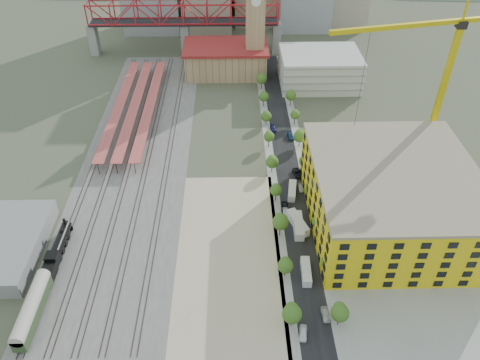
{
  "coord_description": "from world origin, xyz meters",
  "views": [
    {
      "loc": [
        -2.78,
        -120.07,
        94.26
      ],
      "look_at": [
        -0.5,
        -12.2,
        10.0
      ],
      "focal_mm": 35.0,
      "sensor_mm": 36.0,
      "label": 1
    }
  ],
  "objects_px": {
    "clock_tower": "(255,11)",
    "site_trailer_a": "(306,272)",
    "locomotive": "(57,251)",
    "coach": "(32,309)",
    "site_trailer_c": "(298,223)",
    "construction_building": "(391,197)",
    "site_trailer_b": "(298,226)",
    "site_trailer_d": "(292,191)",
    "tower_crane": "(438,68)",
    "car_0": "(303,333)"
  },
  "relations": [
    {
      "from": "locomotive",
      "to": "site_trailer_c",
      "type": "height_order",
      "value": "locomotive"
    },
    {
      "from": "site_trailer_a",
      "to": "locomotive",
      "type": "bearing_deg",
      "value": 176.17
    },
    {
      "from": "site_trailer_a",
      "to": "construction_building",
      "type": "bearing_deg",
      "value": 40.13
    },
    {
      "from": "locomotive",
      "to": "site_trailer_d",
      "type": "distance_m",
      "value": 70.71
    },
    {
      "from": "coach",
      "to": "site_trailer_a",
      "type": "bearing_deg",
      "value": 10.1
    },
    {
      "from": "tower_crane",
      "to": "site_trailer_a",
      "type": "distance_m",
      "value": 72.59
    },
    {
      "from": "site_trailer_b",
      "to": "site_trailer_d",
      "type": "distance_m",
      "value": 16.06
    },
    {
      "from": "locomotive",
      "to": "site_trailer_d",
      "type": "relative_size",
      "value": 2.7
    },
    {
      "from": "site_trailer_c",
      "to": "car_0",
      "type": "xyz_separation_m",
      "value": [
        -3.0,
        -36.09,
        -0.62
      ]
    },
    {
      "from": "locomotive",
      "to": "site_trailer_c",
      "type": "distance_m",
      "value": 66.83
    },
    {
      "from": "coach",
      "to": "site_trailer_c",
      "type": "relative_size",
      "value": 1.95
    },
    {
      "from": "locomotive",
      "to": "coach",
      "type": "distance_m",
      "value": 19.48
    },
    {
      "from": "tower_crane",
      "to": "coach",
      "type": "bearing_deg",
      "value": -151.27
    },
    {
      "from": "locomotive",
      "to": "tower_crane",
      "type": "bearing_deg",
      "value": 20.25
    },
    {
      "from": "coach",
      "to": "site_trailer_c",
      "type": "bearing_deg",
      "value": 24.4
    },
    {
      "from": "tower_crane",
      "to": "site_trailer_c",
      "type": "xyz_separation_m",
      "value": [
        -42.59,
        -29.57,
        -34.09
      ]
    },
    {
      "from": "construction_building",
      "to": "site_trailer_d",
      "type": "xyz_separation_m",
      "value": [
        -26.0,
        13.24,
        -8.22
      ]
    },
    {
      "from": "clock_tower",
      "to": "construction_building",
      "type": "distance_m",
      "value": 107.36
    },
    {
      "from": "site_trailer_d",
      "to": "car_0",
      "type": "height_order",
      "value": "site_trailer_d"
    },
    {
      "from": "site_trailer_c",
      "to": "locomotive",
      "type": "bearing_deg",
      "value": 169.78
    },
    {
      "from": "site_trailer_a",
      "to": "site_trailer_b",
      "type": "xyz_separation_m",
      "value": [
        0.0,
        16.99,
        0.2
      ]
    },
    {
      "from": "tower_crane",
      "to": "site_trailer_b",
      "type": "height_order",
      "value": "tower_crane"
    },
    {
      "from": "locomotive",
      "to": "site_trailer_c",
      "type": "xyz_separation_m",
      "value": [
        66.0,
        10.49,
        -0.82
      ]
    },
    {
      "from": "construction_building",
      "to": "site_trailer_a",
      "type": "distance_m",
      "value": 33.7
    },
    {
      "from": "tower_crane",
      "to": "site_trailer_d",
      "type": "height_order",
      "value": "tower_crane"
    },
    {
      "from": "clock_tower",
      "to": "tower_crane",
      "type": "distance_m",
      "value": 88.29
    },
    {
      "from": "coach",
      "to": "site_trailer_c",
      "type": "xyz_separation_m",
      "value": [
        66.0,
        29.94,
        -1.9
      ]
    },
    {
      "from": "construction_building",
      "to": "tower_crane",
      "type": "height_order",
      "value": "tower_crane"
    },
    {
      "from": "site_trailer_c",
      "to": "construction_building",
      "type": "bearing_deg",
      "value": -15.68
    },
    {
      "from": "tower_crane",
      "to": "site_trailer_b",
      "type": "relative_size",
      "value": 5.63
    },
    {
      "from": "site_trailer_b",
      "to": "site_trailer_c",
      "type": "bearing_deg",
      "value": 91.42
    },
    {
      "from": "locomotive",
      "to": "site_trailer_a",
      "type": "xyz_separation_m",
      "value": [
        66.0,
        -7.7,
        -1.0
      ]
    },
    {
      "from": "construction_building",
      "to": "site_trailer_b",
      "type": "height_order",
      "value": "construction_building"
    },
    {
      "from": "site_trailer_a",
      "to": "site_trailer_c",
      "type": "bearing_deg",
      "value": 92.83
    },
    {
      "from": "site_trailer_c",
      "to": "site_trailer_d",
      "type": "xyz_separation_m",
      "value": [
        0.0,
        14.86,
        -0.18
      ]
    },
    {
      "from": "locomotive",
      "to": "site_trailer_c",
      "type": "relative_size",
      "value": 2.34
    },
    {
      "from": "locomotive",
      "to": "car_0",
      "type": "relative_size",
      "value": 5.33
    },
    {
      "from": "car_0",
      "to": "tower_crane",
      "type": "bearing_deg",
      "value": 64.51
    },
    {
      "from": "tower_crane",
      "to": "site_trailer_b",
      "type": "distance_m",
      "value": 62.62
    },
    {
      "from": "locomotive",
      "to": "site_trailer_b",
      "type": "xyz_separation_m",
      "value": [
        66.0,
        9.29,
        -0.8
      ]
    },
    {
      "from": "locomotive",
      "to": "coach",
      "type": "height_order",
      "value": "coach"
    },
    {
      "from": "site_trailer_a",
      "to": "clock_tower",
      "type": "bearing_deg",
      "value": 96.65
    },
    {
      "from": "locomotive",
      "to": "site_trailer_a",
      "type": "height_order",
      "value": "locomotive"
    },
    {
      "from": "clock_tower",
      "to": "site_trailer_d",
      "type": "height_order",
      "value": "clock_tower"
    },
    {
      "from": "site_trailer_b",
      "to": "clock_tower",
      "type": "bearing_deg",
      "value": 95.87
    },
    {
      "from": "coach",
      "to": "site_trailer_a",
      "type": "height_order",
      "value": "coach"
    },
    {
      "from": "clock_tower",
      "to": "site_trailer_a",
      "type": "bearing_deg",
      "value": -86.18
    },
    {
      "from": "site_trailer_d",
      "to": "car_0",
      "type": "bearing_deg",
      "value": -84.35
    },
    {
      "from": "tower_crane",
      "to": "car_0",
      "type": "bearing_deg",
      "value": -124.77
    },
    {
      "from": "locomotive",
      "to": "site_trailer_a",
      "type": "distance_m",
      "value": 66.46
    }
  ]
}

